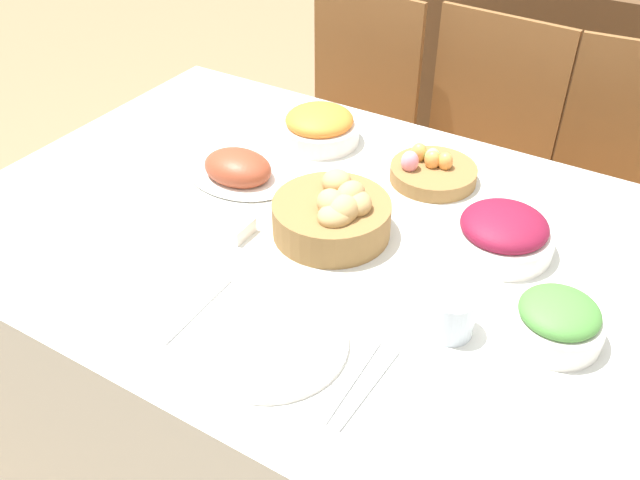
% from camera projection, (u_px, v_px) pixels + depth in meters
% --- Properties ---
extents(ground_plane, '(12.00, 12.00, 0.00)m').
position_uv_depth(ground_plane, '(339.00, 462.00, 1.84)').
color(ground_plane, '#937551').
extents(dining_table, '(1.65, 1.05, 0.77)m').
position_uv_depth(dining_table, '(342.00, 366.00, 1.61)').
color(dining_table, silver).
rests_on(dining_table, ground).
extents(chair_far_left, '(0.46, 0.46, 0.94)m').
position_uv_depth(chair_far_left, '(343.00, 127.00, 2.31)').
color(chair_far_left, brown).
rests_on(chair_far_left, ground).
extents(chair_far_center, '(0.45, 0.45, 0.94)m').
position_uv_depth(chair_far_center, '(471.00, 163.00, 2.12)').
color(chair_far_center, brown).
rests_on(chair_far_center, ground).
extents(chair_far_right, '(0.45, 0.45, 0.94)m').
position_uv_depth(chair_far_right, '(617.00, 204.00, 1.94)').
color(chair_far_right, brown).
rests_on(chair_far_right, ground).
extents(sideboard, '(1.21, 0.44, 0.86)m').
position_uv_depth(sideboard, '(547.00, 82.00, 2.79)').
color(sideboard, brown).
rests_on(sideboard, ground).
extents(bread_basket, '(0.24, 0.24, 0.12)m').
position_uv_depth(bread_basket, '(334.00, 214.00, 1.36)').
color(bread_basket, olive).
rests_on(bread_basket, dining_table).
extents(egg_basket, '(0.20, 0.20, 0.08)m').
position_uv_depth(egg_basket, '(432.00, 171.00, 1.54)').
color(egg_basket, olive).
rests_on(egg_basket, dining_table).
extents(ham_platter, '(0.26, 0.18, 0.08)m').
position_uv_depth(ham_platter, '(238.00, 170.00, 1.54)').
color(ham_platter, silver).
rests_on(ham_platter, dining_table).
extents(green_salad_bowl, '(0.16, 0.16, 0.08)m').
position_uv_depth(green_salad_bowl, '(557.00, 321.00, 1.13)').
color(green_salad_bowl, silver).
rests_on(green_salad_bowl, dining_table).
extents(beet_salad_bowl, '(0.20, 0.20, 0.09)m').
position_uv_depth(beet_salad_bowl, '(503.00, 233.00, 1.32)').
color(beet_salad_bowl, silver).
rests_on(beet_salad_bowl, dining_table).
extents(carrot_bowl, '(0.20, 0.20, 0.09)m').
position_uv_depth(carrot_bowl, '(319.00, 127.00, 1.67)').
color(carrot_bowl, silver).
rests_on(carrot_bowl, dining_table).
extents(dinner_plate, '(0.26, 0.26, 0.01)m').
position_uv_depth(dinner_plate, '(271.00, 342.00, 1.14)').
color(dinner_plate, silver).
rests_on(dinner_plate, dining_table).
extents(fork, '(0.02, 0.19, 0.00)m').
position_uv_depth(fork, '(198.00, 310.00, 1.21)').
color(fork, silver).
rests_on(fork, dining_table).
extents(knife, '(0.02, 0.19, 0.00)m').
position_uv_depth(knife, '(352.00, 380.00, 1.08)').
color(knife, silver).
rests_on(knife, dining_table).
extents(spoon, '(0.02, 0.19, 0.00)m').
position_uv_depth(spoon, '(369.00, 388.00, 1.06)').
color(spoon, silver).
rests_on(spoon, dining_table).
extents(drinking_cup, '(0.08, 0.08, 0.08)m').
position_uv_depth(drinking_cup, '(451.00, 314.00, 1.14)').
color(drinking_cup, silver).
rests_on(drinking_cup, dining_table).
extents(butter_dish, '(0.11, 0.07, 0.03)m').
position_uv_depth(butter_dish, '(226.00, 224.00, 1.39)').
color(butter_dish, silver).
rests_on(butter_dish, dining_table).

